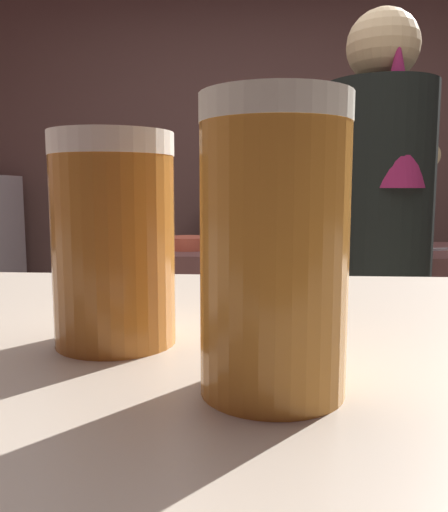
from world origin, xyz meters
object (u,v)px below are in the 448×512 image
object	(u,v)px
pint_glass_far	(114,240)
bottle_olive_oil	(256,186)
bottle_hot_sauce	(314,183)
pint_glass_near	(274,248)
mixing_bowl	(188,243)
chefs_knife	(425,250)
bartender	(376,246)
bottle_soy	(332,184)

from	to	relation	value
pint_glass_far	bottle_olive_oil	distance (m)	3.06
bottle_hot_sauce	bottle_olive_oil	bearing A→B (deg)	172.51
pint_glass_near	pint_glass_far	world-z (taller)	pint_glass_near
mixing_bowl	chefs_knife	size ratio (longest dim) A/B	0.75
mixing_bowl	bottle_hot_sauce	world-z (taller)	bottle_hot_sauce
bartender	chefs_knife	xyz separation A→B (m)	(0.28, 0.40, -0.06)
bottle_olive_oil	pint_glass_far	bearing A→B (deg)	-91.47
mixing_bowl	bottle_olive_oil	size ratio (longest dim) A/B	0.98
bartender	pint_glass_near	distance (m)	1.45
pint_glass_far	bottle_hot_sauce	distance (m)	3.05
mixing_bowl	pint_glass_far	world-z (taller)	pint_glass_far
chefs_knife	mixing_bowl	bearing A→B (deg)	166.17
chefs_knife	pint_glass_near	distance (m)	1.92
pint_glass_far	bottle_hot_sauce	world-z (taller)	bottle_hot_sauce
mixing_bowl	pint_glass_near	xyz separation A→B (m)	(0.29, -1.78, 0.18)
pint_glass_far	bottle_hot_sauce	xyz separation A→B (m)	(0.45, 3.01, 0.08)
bottle_soy	bottle_olive_oil	xyz separation A→B (m)	(-0.47, 0.13, -0.01)
bottle_hot_sauce	pint_glass_far	bearing A→B (deg)	-98.42
mixing_bowl	pint_glass_near	distance (m)	1.82
bottle_olive_oil	bottle_soy	bearing A→B (deg)	-15.93
bartender	pint_glass_far	world-z (taller)	bartender
pint_glass_near	pint_glass_far	xyz separation A→B (m)	(-0.11, 0.08, -0.00)
mixing_bowl	chefs_knife	bearing A→B (deg)	0.98
bartender	bottle_olive_oil	distance (m)	1.80
chefs_knife	pint_glass_far	world-z (taller)	pint_glass_far
pint_glass_far	chefs_knife	bearing A→B (deg)	66.46
bottle_soy	bottle_olive_oil	distance (m)	0.49
bottle_soy	bottle_hot_sauce	bearing A→B (deg)	139.62
mixing_bowl	chefs_knife	world-z (taller)	mixing_bowl
pint_glass_far	bottle_olive_oil	size ratio (longest dim) A/B	0.79
mixing_bowl	pint_glass_far	bearing A→B (deg)	-83.80
pint_glass_near	bottle_soy	xyz separation A→B (m)	(0.44, 3.01, 0.07)
chefs_knife	pint_glass_far	distance (m)	1.88
bartender	bottle_soy	bearing A→B (deg)	-16.17
mixing_bowl	pint_glass_far	size ratio (longest dim) A/B	1.24
pint_glass_near	bottle_hot_sauce	distance (m)	3.11
bartender	mixing_bowl	size ratio (longest dim) A/B	9.44
pint_glass_near	bottle_hot_sauce	size ratio (longest dim) A/B	0.67
bottle_soy	bottle_olive_oil	world-z (taller)	bottle_soy
chefs_knife	pint_glass_near	size ratio (longest dim) A/B	1.56
mixing_bowl	bottle_soy	world-z (taller)	bottle_soy
mixing_bowl	bottle_hot_sauce	size ratio (longest dim) A/B	0.79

